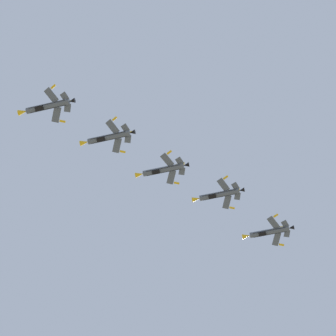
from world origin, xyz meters
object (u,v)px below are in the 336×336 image
(fighter_jet_left_wing, at_px, (108,138))
(fighter_jet_right_wing, at_px, (163,170))
(fighter_jet_lead, at_px, (47,107))
(fighter_jet_left_outer, at_px, (219,195))
(fighter_jet_right_outer, at_px, (268,232))

(fighter_jet_left_wing, relative_size, fighter_jet_right_wing, 1.00)
(fighter_jet_lead, relative_size, fighter_jet_left_wing, 1.00)
(fighter_jet_right_wing, bearing_deg, fighter_jet_left_wing, 139.69)
(fighter_jet_left_outer, xyz_separation_m, fighter_jet_right_outer, (19.22, 4.05, -3.09))
(fighter_jet_left_wing, height_order, fighter_jet_right_wing, fighter_jet_right_wing)
(fighter_jet_right_wing, distance_m, fighter_jet_left_outer, 19.21)
(fighter_jet_left_outer, bearing_deg, fighter_jet_right_wing, 133.45)
(fighter_jet_left_wing, xyz_separation_m, fighter_jet_left_outer, (37.47, 4.73, 0.80))
(fighter_jet_left_outer, bearing_deg, fighter_jet_left_wing, 136.52)
(fighter_jet_lead, relative_size, fighter_jet_right_wing, 1.00)
(fighter_jet_left_wing, distance_m, fighter_jet_right_wing, 18.63)
(fighter_jet_right_wing, bearing_deg, fighter_jet_right_outer, -42.61)
(fighter_jet_left_wing, distance_m, fighter_jet_right_outer, 57.41)
(fighter_jet_left_wing, bearing_deg, fighter_jet_right_outer, -41.86)
(fighter_jet_right_wing, xyz_separation_m, fighter_jet_right_outer, (38.36, 5.43, -2.34))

